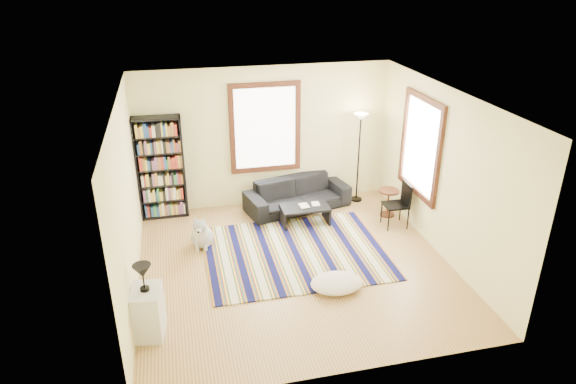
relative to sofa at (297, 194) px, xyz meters
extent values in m
cube|color=tan|center=(-0.55, -2.05, -0.35)|extent=(5.00, 5.00, 0.10)
cube|color=white|center=(-0.55, -2.05, 2.55)|extent=(5.00, 5.00, 0.10)
cube|color=#FCF2AA|center=(-0.55, 0.50, 1.10)|extent=(5.00, 0.10, 2.80)
cube|color=#FCF2AA|center=(-0.55, -4.60, 1.10)|extent=(5.00, 0.10, 2.80)
cube|color=#FCF2AA|center=(-3.10, -2.05, 1.10)|extent=(0.10, 5.00, 2.80)
cube|color=#FCF2AA|center=(2.00, -2.05, 1.10)|extent=(0.10, 5.00, 2.80)
cube|color=white|center=(-0.55, 0.42, 1.30)|extent=(1.20, 0.06, 1.60)
cube|color=white|center=(1.92, -1.25, 1.30)|extent=(0.06, 1.20, 1.60)
cube|color=#0D0E41|center=(-0.46, -1.68, -0.29)|extent=(3.05, 2.44, 0.02)
imported|color=black|center=(0.00, 0.00, 0.00)|extent=(1.26, 2.21, 0.61)
cube|color=black|center=(-2.61, 0.27, 0.70)|extent=(0.90, 0.30, 2.00)
cube|color=black|center=(-0.02, -0.68, -0.12)|extent=(0.91, 0.52, 0.36)
imported|color=beige|center=(-0.12, -0.68, 0.07)|extent=(0.24, 0.18, 0.02)
imported|color=beige|center=(0.13, -0.63, 0.06)|extent=(0.16, 0.21, 0.01)
ellipsoid|color=white|center=(-0.09, -2.85, -0.20)|extent=(0.92, 0.76, 0.20)
cylinder|color=#462611|center=(1.65, -0.71, -0.03)|extent=(0.50, 0.50, 0.54)
cube|color=black|center=(1.60, -1.14, 0.13)|extent=(0.43, 0.41, 0.86)
cube|color=silver|center=(-2.85, -3.26, 0.05)|extent=(0.45, 0.55, 0.70)
camera|label=1|loc=(-2.29, -9.05, 4.30)|focal=32.00mm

